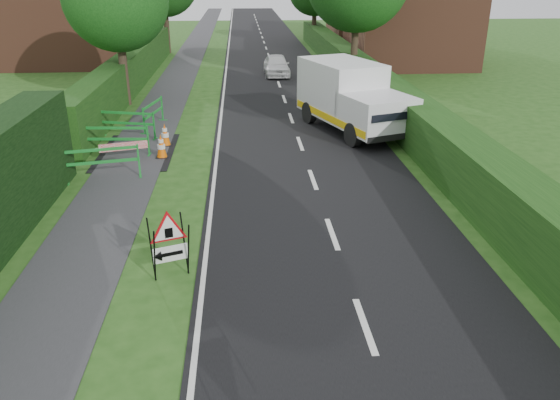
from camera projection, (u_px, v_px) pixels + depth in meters
ground at (216, 373)px, 8.25m from camera, size 120.00×120.00×0.00m
road_surface at (267, 50)px, 40.52m from camera, size 6.00×90.00×0.02m
footpath at (192, 51)px, 40.16m from camera, size 2.00×90.00×0.02m
hedge_west_far at (134, 87)px, 28.10m from camera, size 1.00×24.00×1.80m
hedge_east at (382, 111)px, 23.36m from camera, size 1.20×50.00×1.50m
house_west at (70, 16)px, 33.97m from camera, size 7.50×7.40×7.88m
house_east_a at (410, 16)px, 33.53m from camera, size 7.50×7.40×7.88m
house_east_b at (374, 3)px, 46.43m from camera, size 7.50×7.40×7.88m
triangle_sign at (167, 240)px, 10.45m from camera, size 1.06×1.06×1.22m
works_van at (351, 96)px, 20.10m from camera, size 3.74×5.75×2.46m
traffic_cone_0 at (357, 131)px, 19.12m from camera, size 0.38×0.38×0.79m
traffic_cone_1 at (367, 116)px, 20.98m from camera, size 0.38×0.38×0.79m
traffic_cone_2 at (339, 100)px, 23.49m from camera, size 0.38×0.38×0.79m
traffic_cone_3 at (161, 146)px, 17.45m from camera, size 0.38×0.38×0.79m
traffic_cone_4 at (165, 135)px, 18.65m from camera, size 0.38×0.38×0.79m
ped_barrier_0 at (102, 159)px, 15.52m from camera, size 2.09×0.75×1.00m
ped_barrier_1 at (117, 137)px, 17.59m from camera, size 2.08×0.51×1.00m
ped_barrier_2 at (127, 121)px, 19.39m from camera, size 2.08×0.86×1.00m
ped_barrier_3 at (153, 111)px, 20.71m from camera, size 0.76×2.09×1.00m
redwhite_plank at (125, 160)px, 17.41m from camera, size 1.45×0.44×0.25m
hatchback_car at (276, 65)px, 30.82m from camera, size 1.39×3.42×1.16m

